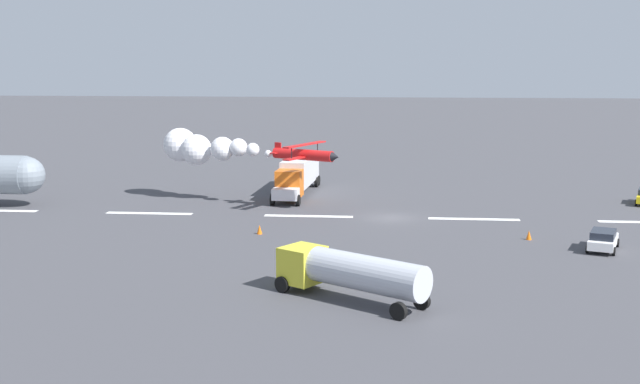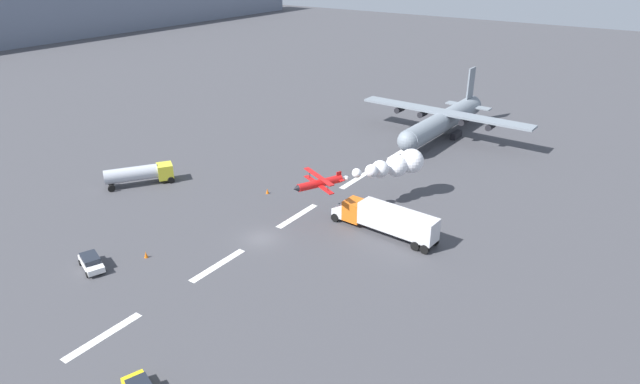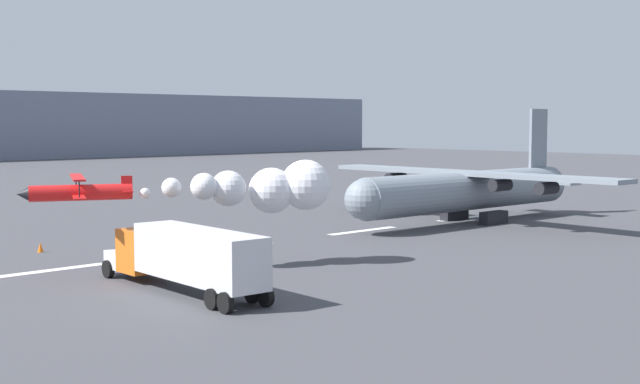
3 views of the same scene
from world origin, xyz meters
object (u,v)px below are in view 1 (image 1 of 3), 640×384
object	(u,v)px
airport_staff_sedan	(603,239)
traffic_cone_far	(260,229)
stunt_biplane_red	(205,148)
semi_truck_orange	(298,174)
traffic_cone_near	(529,235)
fuel_tanker_truck	(350,272)

from	to	relation	value
airport_staff_sedan	traffic_cone_far	size ratio (longest dim) A/B	6.23
stunt_biplane_red	airport_staff_sedan	bearing A→B (deg)	151.33
semi_truck_orange	traffic_cone_near	world-z (taller)	semi_truck_orange
traffic_cone_near	fuel_tanker_truck	bearing A→B (deg)	53.05
stunt_biplane_red	traffic_cone_near	world-z (taller)	stunt_biplane_red
semi_truck_orange	fuel_tanker_truck	size ratio (longest dim) A/B	1.51
stunt_biplane_red	semi_truck_orange	size ratio (longest dim) A/B	1.31
fuel_tanker_truck	traffic_cone_near	world-z (taller)	fuel_tanker_truck
traffic_cone_far	airport_staff_sedan	bearing A→B (deg)	173.14
fuel_tanker_truck	traffic_cone_far	distance (m)	19.42
fuel_tanker_truck	airport_staff_sedan	xyz separation A→B (m)	(-17.99, -14.35, -0.94)
traffic_cone_near	traffic_cone_far	bearing A→B (deg)	-0.24
traffic_cone_near	traffic_cone_far	xyz separation A→B (m)	(21.38, -0.09, 0.00)
airport_staff_sedan	traffic_cone_near	distance (m)	5.79
fuel_tanker_truck	stunt_biplane_red	bearing A→B (deg)	-63.78
fuel_tanker_truck	traffic_cone_near	size ratio (longest dim) A/B	12.58
stunt_biplane_red	fuel_tanker_truck	xyz separation A→B (m)	(-16.30, 33.10, -3.47)
stunt_biplane_red	semi_truck_orange	bearing A→B (deg)	-154.52
fuel_tanker_truck	semi_truck_orange	bearing A→B (deg)	-78.61
traffic_cone_far	traffic_cone_near	bearing A→B (deg)	179.76
airport_staff_sedan	traffic_cone_near	size ratio (longest dim) A/B	6.23
stunt_biplane_red	fuel_tanker_truck	distance (m)	37.06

